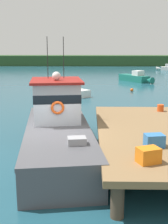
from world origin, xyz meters
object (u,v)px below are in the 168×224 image
object	(u,v)px
mooring_buoy_channel_marker	(132,90)
bait_bucket	(160,108)
moored_boat_near_channel	(136,78)
moored_boat_outer_mooring	(72,91)
crate_stack_mid_dock	(154,141)
main_fishing_boat	(58,128)
crate_single_far	(148,155)

from	to	relation	value
mooring_buoy_channel_marker	bait_bucket	bearing A→B (deg)	-92.52
moored_boat_near_channel	moored_boat_outer_mooring	bearing A→B (deg)	-124.80
moored_boat_outer_mooring	mooring_buoy_channel_marker	distance (m)	6.36
crate_stack_mid_dock	main_fishing_boat	bearing A→B (deg)	140.94
moored_boat_near_channel	crate_stack_mid_dock	bearing A→B (deg)	-97.56
main_fishing_boat	moored_boat_outer_mooring	distance (m)	15.05
moored_boat_near_channel	mooring_buoy_channel_marker	xyz separation A→B (m)	(-1.71, -8.66, -0.33)
main_fishing_boat	moored_boat_near_channel	world-z (taller)	main_fishing_boat
main_fishing_boat	moored_boat_near_channel	xyz separation A→B (m)	(7.26, 26.00, -0.51)
moored_boat_near_channel	bait_bucket	bearing A→B (deg)	-95.76
crate_stack_mid_dock	mooring_buoy_channel_marker	world-z (taller)	crate_stack_mid_dock
crate_stack_mid_dock	moored_boat_outer_mooring	bearing A→B (deg)	102.05
crate_stack_mid_dock	moored_boat_near_channel	xyz separation A→B (m)	(3.82, 28.79, -0.91)
moored_boat_outer_mooring	mooring_buoy_channel_marker	world-z (taller)	moored_boat_outer_mooring
crate_single_far	mooring_buoy_channel_marker	bearing A→B (deg)	83.19
crate_stack_mid_dock	mooring_buoy_channel_marker	distance (m)	20.28
crate_single_far	moored_boat_near_channel	distance (m)	30.44
main_fishing_boat	crate_stack_mid_dock	xyz separation A→B (m)	(3.44, -2.79, 0.40)
crate_stack_mid_dock	moored_boat_near_channel	distance (m)	29.06
crate_stack_mid_dock	crate_single_far	bearing A→B (deg)	-108.54
main_fishing_boat	bait_bucket	size ratio (longest dim) A/B	29.29
crate_stack_mid_dock	crate_single_far	world-z (taller)	crate_single_far
crate_stack_mid_dock	mooring_buoy_channel_marker	size ratio (longest dim) A/B	1.80
crate_single_far	mooring_buoy_channel_marker	world-z (taller)	crate_single_far
moored_boat_outer_mooring	moored_boat_near_channel	size ratio (longest dim) A/B	0.73
main_fishing_boat	moored_boat_outer_mooring	xyz separation A→B (m)	(-0.37, 15.03, -0.62)
main_fishing_boat	moored_boat_outer_mooring	size ratio (longest dim) A/B	2.55
moored_boat_near_channel	main_fishing_boat	bearing A→B (deg)	-105.60
moored_boat_outer_mooring	moored_boat_near_channel	world-z (taller)	moored_boat_near_channel
crate_single_far	mooring_buoy_channel_marker	size ratio (longest dim) A/B	1.80
bait_bucket	mooring_buoy_channel_marker	size ratio (longest dim) A/B	1.02
main_fishing_boat	mooring_buoy_channel_marker	bearing A→B (deg)	72.25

